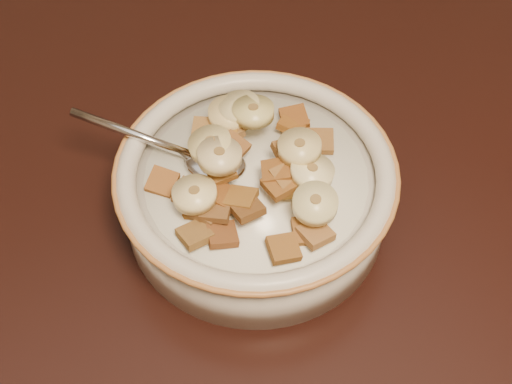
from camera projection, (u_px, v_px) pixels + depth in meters
name	position (u px, v px, depth m)	size (l,w,h in m)	color
table	(184.00, 338.00, 0.52)	(1.40, 0.90, 0.04)	black
cereal_bowl	(256.00, 197.00, 0.54)	(0.20, 0.20, 0.05)	beige
milk	(256.00, 177.00, 0.52)	(0.16, 0.16, 0.00)	white
spoon	(215.00, 163.00, 0.52)	(0.04, 0.05, 0.01)	silver
cereal_square_0	(206.00, 211.00, 0.49)	(0.02, 0.02, 0.01)	brown
cereal_square_1	(280.00, 185.00, 0.50)	(0.02, 0.02, 0.01)	#954E19
cereal_square_2	(200.00, 206.00, 0.50)	(0.02, 0.02, 0.01)	brown
cereal_square_3	(230.00, 125.00, 0.54)	(0.02, 0.02, 0.01)	brown
cereal_square_4	(195.00, 235.00, 0.48)	(0.02, 0.02, 0.01)	olive
cereal_square_5	(206.00, 130.00, 0.54)	(0.02, 0.02, 0.01)	brown
cereal_square_6	(296.00, 184.00, 0.50)	(0.02, 0.02, 0.01)	olive
cereal_square_7	(294.00, 118.00, 0.55)	(0.02, 0.02, 0.01)	brown
cereal_square_8	(227.00, 132.00, 0.53)	(0.02, 0.02, 0.01)	brown
cereal_square_9	(293.00, 124.00, 0.54)	(0.02, 0.02, 0.01)	brown
cereal_square_10	(216.00, 209.00, 0.49)	(0.02, 0.02, 0.01)	brown
cereal_square_11	(233.00, 147.00, 0.52)	(0.02, 0.02, 0.01)	brown
cereal_square_12	(223.00, 137.00, 0.53)	(0.02, 0.02, 0.01)	brown
cereal_square_13	(190.00, 193.00, 0.50)	(0.02, 0.02, 0.01)	#975D32
cereal_square_14	(162.00, 182.00, 0.51)	(0.02, 0.02, 0.01)	brown
cereal_square_15	(221.00, 170.00, 0.50)	(0.02, 0.02, 0.01)	brown
cereal_square_16	(276.00, 171.00, 0.50)	(0.02, 0.02, 0.01)	brown
cereal_square_17	(307.00, 231.00, 0.49)	(0.02, 0.02, 0.01)	brown
cereal_square_18	(320.00, 141.00, 0.53)	(0.02, 0.02, 0.01)	brown
cereal_square_19	(241.00, 199.00, 0.49)	(0.02, 0.02, 0.01)	brown
cereal_square_20	(247.00, 208.00, 0.49)	(0.02, 0.02, 0.01)	brown
cereal_square_21	(222.00, 235.00, 0.48)	(0.02, 0.02, 0.01)	brown
cereal_square_22	(315.00, 233.00, 0.48)	(0.02, 0.02, 0.01)	olive
cereal_square_23	(298.00, 155.00, 0.51)	(0.02, 0.02, 0.01)	brown
cereal_square_24	(284.00, 249.00, 0.47)	(0.02, 0.02, 0.01)	brown
cereal_square_25	(289.00, 152.00, 0.51)	(0.02, 0.02, 0.01)	brown
cereal_square_26	(219.00, 194.00, 0.50)	(0.02, 0.02, 0.01)	brown
cereal_square_27	(288.00, 177.00, 0.50)	(0.02, 0.02, 0.01)	brown
banana_slice_0	(229.00, 114.00, 0.53)	(0.03, 0.03, 0.01)	#F2D27A
banana_slice_1	(299.00, 147.00, 0.50)	(0.03, 0.03, 0.01)	tan
banana_slice_2	(220.00, 156.00, 0.49)	(0.03, 0.03, 0.01)	#F9E19B
banana_slice_3	(312.00, 172.00, 0.50)	(0.03, 0.03, 0.01)	beige
banana_slice_4	(240.00, 108.00, 0.53)	(0.03, 0.03, 0.01)	beige
banana_slice_5	(315.00, 204.00, 0.48)	(0.03, 0.03, 0.01)	#F7EB96
banana_slice_6	(195.00, 194.00, 0.49)	(0.03, 0.03, 0.01)	#F7E692
banana_slice_7	(253.00, 112.00, 0.53)	(0.03, 0.03, 0.01)	#E1CE84
banana_slice_8	(210.00, 145.00, 0.50)	(0.03, 0.03, 0.01)	#FFE480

